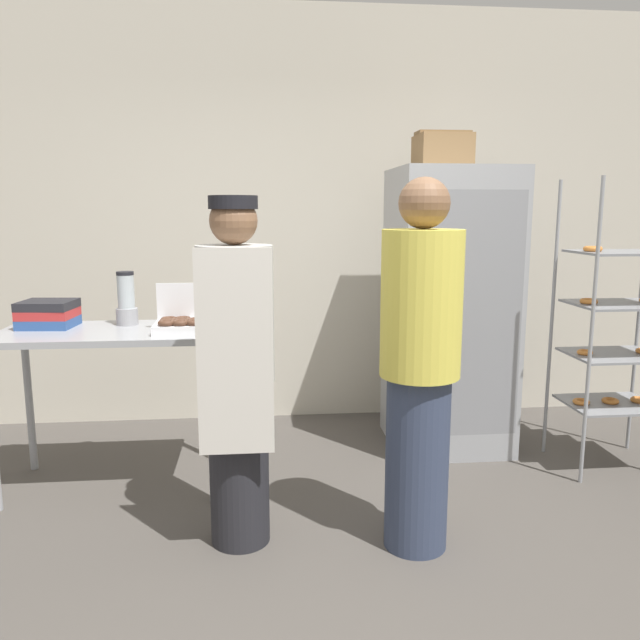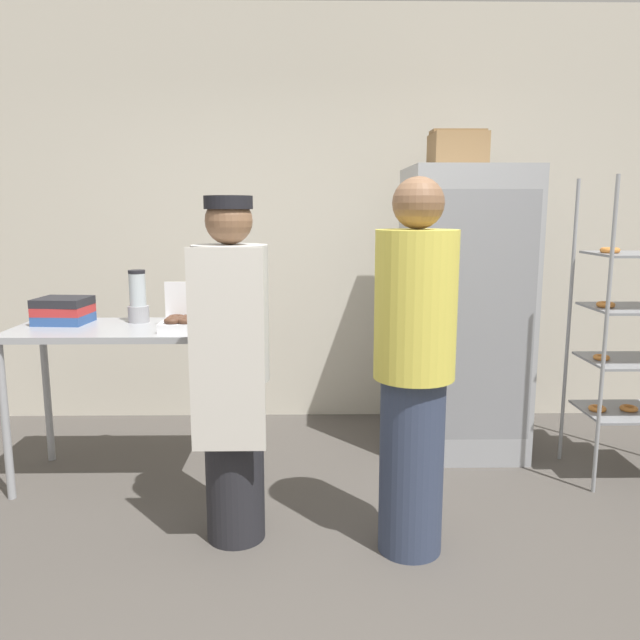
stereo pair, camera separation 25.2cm
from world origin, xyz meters
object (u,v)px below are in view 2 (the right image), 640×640
baking_rack (635,334)px  donut_box (187,321)px  blender_pitcher (138,299)px  person_baker (232,367)px  refrigerator (463,312)px  person_customer (414,368)px  cardboard_storage_box (457,150)px  binder_stack (63,310)px

baking_rack → donut_box: bearing=-177.6°
blender_pitcher → person_baker: size_ratio=0.19×
refrigerator → person_baker: (-1.35, -1.16, -0.07)m
blender_pitcher → person_customer: bearing=-33.4°
donut_box → baking_rack: bearing=2.4°
blender_pitcher → cardboard_storage_box: 2.19m
refrigerator → person_baker: refrigerator is taller
refrigerator → cardboard_storage_box: size_ratio=5.40×
person_customer → person_baker: bearing=171.7°
baking_rack → binder_stack: size_ratio=5.69×
binder_stack → person_baker: 1.37m
binder_stack → person_baker: (1.09, -0.82, -0.14)m
baking_rack → blender_pitcher: 2.92m
blender_pitcher → person_baker: 1.10m
blender_pitcher → cardboard_storage_box: (1.96, 0.41, 0.90)m
donut_box → blender_pitcher: blender_pitcher is taller
refrigerator → person_baker: 1.78m
baking_rack → blender_pitcher: bearing=176.9°
donut_box → blender_pitcher: (-0.34, 0.27, 0.09)m
baking_rack → person_customer: 1.64m
donut_box → binder_stack: bearing=163.3°
donut_box → blender_pitcher: size_ratio=0.96×
blender_pitcher → cardboard_storage_box: bearing=11.7°
refrigerator → binder_stack: size_ratio=5.95×
donut_box → cardboard_storage_box: bearing=22.5°
refrigerator → donut_box: size_ratio=6.19×
blender_pitcher → cardboard_storage_box: size_ratio=0.91×
baking_rack → binder_stack: baking_rack is taller
binder_stack → person_baker: person_baker is taller
refrigerator → binder_stack: (-2.44, -0.33, 0.07)m
binder_stack → person_customer: person_customer is taller
person_baker → person_customer: size_ratio=0.95×
donut_box → binder_stack: size_ratio=0.96×
donut_box → cardboard_storage_box: (1.62, 0.67, 0.99)m
person_customer → blender_pitcher: bearing=146.6°
person_baker → person_customer: (0.82, -0.12, 0.02)m
donut_box → cardboard_storage_box: size_ratio=0.87×
cardboard_storage_box → binder_stack: bearing=-169.6°
cardboard_storage_box → refrigerator: bearing=-64.8°
person_baker → cardboard_storage_box: bearing=44.1°
person_baker → donut_box: bearing=118.1°
binder_stack → cardboard_storage_box: cardboard_storage_box is taller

